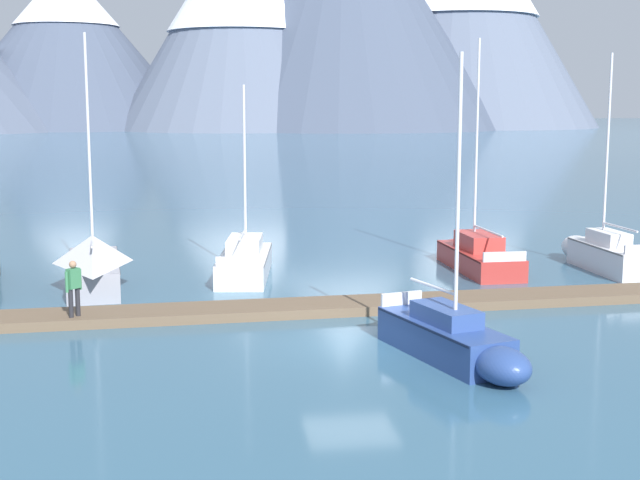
{
  "coord_description": "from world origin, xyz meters",
  "views": [
    {
      "loc": [
        -4.16,
        -23.29,
        6.58
      ],
      "look_at": [
        0.0,
        6.0,
        2.0
      ],
      "focal_mm": 49.74,
      "sensor_mm": 36.0,
      "label": 1
    }
  ],
  "objects_px": {
    "sailboat_mid_dock_port": "(245,260)",
    "sailboat_mid_dock_starboard": "(454,340)",
    "sailboat_far_berth": "(476,254)",
    "person_on_dock": "(74,285)",
    "sailboat_outer_slip": "(602,253)",
    "sailboat_second_berth": "(93,261)"
  },
  "relations": [
    {
      "from": "sailboat_outer_slip",
      "to": "person_on_dock",
      "type": "height_order",
      "value": "sailboat_outer_slip"
    },
    {
      "from": "sailboat_mid_dock_port",
      "to": "sailboat_outer_slip",
      "type": "height_order",
      "value": "sailboat_outer_slip"
    },
    {
      "from": "sailboat_mid_dock_port",
      "to": "sailboat_mid_dock_starboard",
      "type": "height_order",
      "value": "sailboat_mid_dock_starboard"
    },
    {
      "from": "sailboat_mid_dock_port",
      "to": "sailboat_far_berth",
      "type": "distance_m",
      "value": 9.23
    },
    {
      "from": "sailboat_second_berth",
      "to": "sailboat_mid_dock_starboard",
      "type": "distance_m",
      "value": 14.94
    },
    {
      "from": "sailboat_outer_slip",
      "to": "sailboat_far_berth",
      "type": "bearing_deg",
      "value": 170.37
    },
    {
      "from": "sailboat_mid_dock_starboard",
      "to": "sailboat_outer_slip",
      "type": "distance_m",
      "value": 15.02
    },
    {
      "from": "sailboat_mid_dock_starboard",
      "to": "person_on_dock",
      "type": "bearing_deg",
      "value": 153.1
    },
    {
      "from": "sailboat_mid_dock_starboard",
      "to": "sailboat_far_berth",
      "type": "bearing_deg",
      "value": 69.58
    },
    {
      "from": "sailboat_mid_dock_port",
      "to": "sailboat_mid_dock_starboard",
      "type": "distance_m",
      "value": 13.25
    },
    {
      "from": "sailboat_mid_dock_starboard",
      "to": "sailboat_mid_dock_port",
      "type": "bearing_deg",
      "value": 110.35
    },
    {
      "from": "sailboat_mid_dock_starboard",
      "to": "sailboat_outer_slip",
      "type": "bearing_deg",
      "value": 50.52
    },
    {
      "from": "sailboat_mid_dock_port",
      "to": "person_on_dock",
      "type": "bearing_deg",
      "value": -126.99
    },
    {
      "from": "sailboat_mid_dock_starboard",
      "to": "person_on_dock",
      "type": "distance_m",
      "value": 11.35
    },
    {
      "from": "sailboat_second_berth",
      "to": "sailboat_mid_dock_starboard",
      "type": "xyz_separation_m",
      "value": [
        10.17,
        -10.94,
        -0.35
      ]
    },
    {
      "from": "sailboat_mid_dock_port",
      "to": "sailboat_far_berth",
      "type": "bearing_deg",
      "value": 0.06
    },
    {
      "from": "sailboat_far_berth",
      "to": "person_on_dock",
      "type": "xyz_separation_m",
      "value": [
        -14.73,
        -7.3,
        0.68
      ]
    },
    {
      "from": "sailboat_outer_slip",
      "to": "sailboat_second_berth",
      "type": "bearing_deg",
      "value": -178.1
    },
    {
      "from": "sailboat_far_berth",
      "to": "person_on_dock",
      "type": "distance_m",
      "value": 16.45
    },
    {
      "from": "sailboat_mid_dock_starboard",
      "to": "sailboat_far_berth",
      "type": "xyz_separation_m",
      "value": [
        4.63,
        12.43,
        -0.01
      ]
    },
    {
      "from": "sailboat_outer_slip",
      "to": "sailboat_mid_dock_starboard",
      "type": "bearing_deg",
      "value": -129.48
    },
    {
      "from": "sailboat_second_berth",
      "to": "sailboat_mid_dock_starboard",
      "type": "relative_size",
      "value": 1.16
    }
  ]
}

